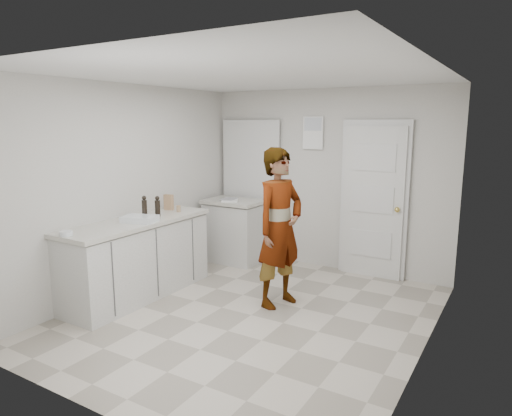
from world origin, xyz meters
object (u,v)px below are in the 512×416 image
Objects in this scene: spice_jar at (179,209)px; oil_cruet_b at (144,208)px; person at (280,228)px; cake_mix_box at (169,202)px; oil_cruet_a at (158,207)px; egg_bowl at (66,233)px; baking_dish at (140,219)px.

oil_cruet_b is at bearing -97.76° from spice_jar.
person reaches higher than cake_mix_box.
cake_mix_box is 0.58m from oil_cruet_b.
oil_cruet_b is (-0.07, -0.52, 0.09)m from spice_jar.
person is at bearing 19.04° from oil_cruet_b.
oil_cruet_a reaches higher than egg_bowl.
cake_mix_box is 0.44m from oil_cruet_a.
baking_dish is at bearing 79.87° from egg_bowl.
oil_cruet_a is 0.33m from baking_dish.
cake_mix_box is 0.21m from spice_jar.
oil_cruet_b is (-1.52, -0.53, 0.17)m from person.
baking_dish is (-1.45, -0.68, 0.07)m from person.
oil_cruet_b is at bearing 85.36° from egg_bowl.
baking_dish is at bearing -65.18° from oil_cruet_b.
baking_dish is 3.45× the size of egg_bowl.
cake_mix_box is 1.58× the size of egg_bowl.
oil_cruet_a is 0.17m from oil_cruet_b.
egg_bowl is at bearing 149.38° from person.
oil_cruet_a is (-0.02, -0.36, 0.08)m from spice_jar.
spice_jar is 1.54m from egg_bowl.
cake_mix_box is at bearing 91.73° from egg_bowl.
spice_jar is at bearing 105.75° from person.
oil_cruet_b reaches higher than cake_mix_box.
egg_bowl is at bearing -94.64° from oil_cruet_b.
oil_cruet_a is at bearing 119.33° from person.
oil_cruet_a reaches higher than cake_mix_box.
egg_bowl is at bearing -95.71° from spice_jar.
oil_cruet_b is at bearing 124.64° from person.
spice_jar is 0.66× the size of egg_bowl.
oil_cruet_a is (0.18, -0.40, 0.02)m from cake_mix_box.
person is at bearing -7.39° from cake_mix_box.
egg_bowl is (-0.15, -1.54, -0.02)m from spice_jar.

